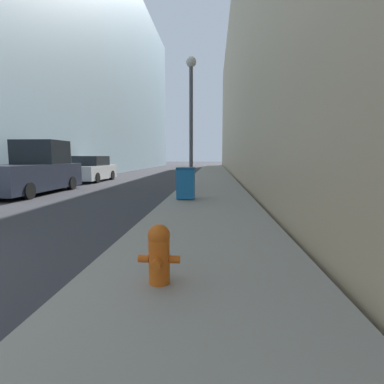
{
  "coord_description": "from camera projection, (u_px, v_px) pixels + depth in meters",
  "views": [
    {
      "loc": [
        5.33,
        -2.09,
        1.59
      ],
      "look_at": [
        3.71,
        19.85,
        -1.0
      ],
      "focal_mm": 28.0,
      "sensor_mm": 36.0,
      "label": 1
    }
  ],
  "objects": [
    {
      "name": "sidewalk_right",
      "position": [
        212.0,
        180.0,
        20.09
      ],
      "size": [
        3.07,
        60.0,
        0.13
      ],
      "color": "gray",
      "rests_on": "ground"
    },
    {
      "name": "building_left_glass",
      "position": [
        49.0,
        56.0,
        27.87
      ],
      "size": [
        12.0,
        60.0,
        21.83
      ],
      "color": "#99B7C6",
      "rests_on": "ground"
    },
    {
      "name": "building_right_stone",
      "position": [
        300.0,
        79.0,
        26.47
      ],
      "size": [
        12.0,
        60.0,
        16.92
      ],
      "color": "tan",
      "rests_on": "ground"
    },
    {
      "name": "fire_hydrant",
      "position": [
        159.0,
        253.0,
        3.43
      ],
      "size": [
        0.48,
        0.37,
        0.69
      ],
      "color": "#D15614",
      "rests_on": "sidewalk_right"
    },
    {
      "name": "trash_bin",
      "position": [
        186.0,
        183.0,
        10.33
      ],
      "size": [
        0.61,
        0.69,
        1.1
      ],
      "color": "#19609E",
      "rests_on": "sidewalk_right"
    },
    {
      "name": "lamppost",
      "position": [
        191.0,
        110.0,
        13.69
      ],
      "size": [
        0.47,
        0.47,
        5.94
      ],
      "color": "#4C4C51",
      "rests_on": "sidewalk_right"
    },
    {
      "name": "pickup_truck",
      "position": [
        32.0,
        172.0,
        13.12
      ],
      "size": [
        2.22,
        5.51,
        2.34
      ],
      "color": "#232838",
      "rests_on": "ground"
    },
    {
      "name": "parked_sedan_near",
      "position": [
        92.0,
        170.0,
        19.6
      ],
      "size": [
        1.9,
        4.54,
        1.64
      ],
      "color": "silver",
      "rests_on": "ground"
    }
  ]
}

